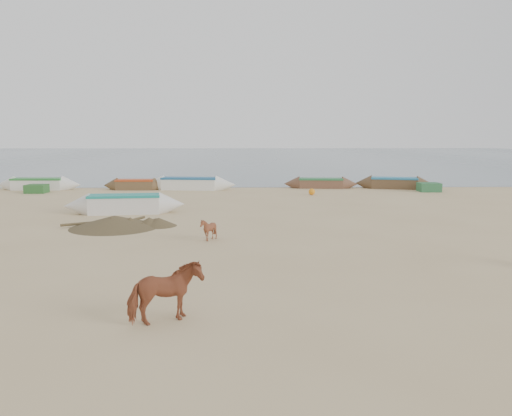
# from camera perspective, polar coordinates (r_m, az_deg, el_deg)

# --- Properties ---
(ground) EXTENTS (140.00, 140.00, 0.00)m
(ground) POSITION_cam_1_polar(r_m,az_deg,el_deg) (17.57, 0.28, -5.12)
(ground) COLOR tan
(ground) RESTS_ON ground
(sea) EXTENTS (160.00, 160.00, 0.00)m
(sea) POSITION_cam_1_polar(r_m,az_deg,el_deg) (99.17, -0.98, 5.96)
(sea) COLOR slate
(sea) RESTS_ON ground
(cow_adult) EXTENTS (1.76, 1.38, 1.35)m
(cow_adult) POSITION_cam_1_polar(r_m,az_deg,el_deg) (11.20, -10.34, -9.54)
(cow_adult) COLOR #974F31
(cow_adult) RESTS_ON ground
(calf_front) EXTENTS (0.98, 0.92, 0.89)m
(calf_front) POSITION_cam_1_polar(r_m,az_deg,el_deg) (19.55, -5.46, -2.44)
(calf_front) COLOR brown
(calf_front) RESTS_ON ground
(near_canoe) EXTENTS (6.34, 1.97, 0.99)m
(near_canoe) POSITION_cam_1_polar(r_m,az_deg,el_deg) (27.15, -14.76, 0.45)
(near_canoe) COLOR silver
(near_canoe) RESTS_ON ground
(debris_pile) EXTENTS (4.03, 4.03, 0.54)m
(debris_pile) POSITION_cam_1_polar(r_m,az_deg,el_deg) (23.14, -15.87, -1.49)
(debris_pile) COLOR brown
(debris_pile) RESTS_ON ground
(waterline_canoes) EXTENTS (58.62, 3.03, 0.93)m
(waterline_canoes) POSITION_cam_1_polar(r_m,az_deg,el_deg) (38.26, -3.93, 2.81)
(waterline_canoes) COLOR brown
(waterline_canoes) RESTS_ON ground
(beach_clutter) EXTENTS (47.07, 5.49, 0.64)m
(beach_clutter) POSITION_cam_1_polar(r_m,az_deg,el_deg) (37.43, 5.20, 2.48)
(beach_clutter) COLOR #2C602B
(beach_clutter) RESTS_ON ground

